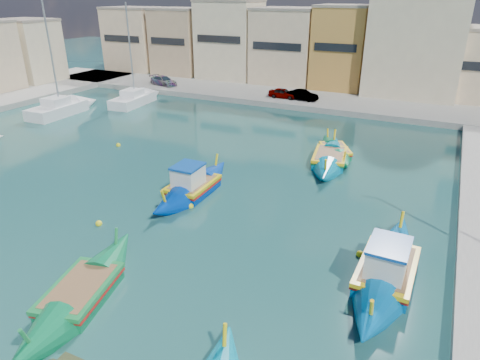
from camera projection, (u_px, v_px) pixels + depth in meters
The scene contains 13 objects.
ground at pixel (123, 231), 22.82m from camera, with size 160.00×160.00×0.00m, color #153D3F.
north_quay at pixel (309, 100), 48.95m from camera, with size 80.00×8.00×0.60m, color gray.
north_townhouses at pixel (385, 54), 50.40m from camera, with size 83.20×7.87×10.19m.
church_block at pixel (420, 23), 48.20m from camera, with size 10.00×10.00×19.10m.
parked_cars at pixel (231, 88), 51.12m from camera, with size 22.67×2.54×1.17m.
luzzu_turquoise_cabin at pixel (386, 272), 18.85m from camera, with size 2.42×10.31×3.30m.
luzzu_blue_cabin at pixel (193, 188), 27.00m from camera, with size 2.33×8.93×3.15m.
luzzu_cyan_mid at pixel (330, 159), 31.77m from camera, with size 3.78×9.70×2.80m.
luzzu_green at pixel (335, 152), 33.34m from camera, with size 5.17×7.28×2.30m.
luzzu_blue_south at pixel (81, 294), 17.66m from camera, with size 4.25×9.40×2.65m.
yacht_north at pixel (142, 97), 49.60m from camera, with size 3.30×8.89×11.60m.
yacht_midnorth at pixel (71, 107), 45.47m from camera, with size 3.03×8.97×12.58m.
mooring_buoys at pixel (196, 202), 25.81m from camera, with size 21.70×21.77×0.36m.
Camera 1 is at (14.31, -14.97, 11.74)m, focal length 32.00 mm.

